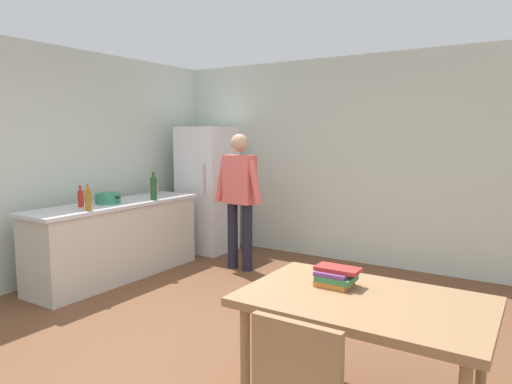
% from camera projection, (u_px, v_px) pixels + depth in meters
% --- Properties ---
extents(ground_plane, '(14.00, 14.00, 0.00)m').
position_uv_depth(ground_plane, '(208.00, 342.00, 3.75)').
color(ground_plane, brown).
extents(wall_back, '(6.40, 0.12, 2.70)m').
position_uv_depth(wall_back, '(347.00, 160.00, 6.09)').
color(wall_back, silver).
rests_on(wall_back, ground_plane).
extents(wall_left, '(0.12, 5.60, 2.70)m').
position_uv_depth(wall_left, '(35.00, 165.00, 5.13)').
color(wall_left, silver).
rests_on(wall_left, ground_plane).
extents(kitchen_counter, '(0.64, 2.20, 0.90)m').
position_uv_depth(kitchen_counter, '(117.00, 240.00, 5.43)').
color(kitchen_counter, beige).
rests_on(kitchen_counter, ground_plane).
extents(refrigerator, '(0.70, 0.67, 1.80)m').
position_uv_depth(refrigerator, '(207.00, 189.00, 6.66)').
color(refrigerator, white).
rests_on(refrigerator, ground_plane).
extents(person, '(0.70, 0.22, 1.70)m').
position_uv_depth(person, '(240.00, 192.00, 5.68)').
color(person, '#1E1E2D').
rests_on(person, ground_plane).
extents(dining_table, '(1.40, 0.90, 0.75)m').
position_uv_depth(dining_table, '(364.00, 310.00, 2.67)').
color(dining_table, '#9E754C').
rests_on(dining_table, ground_plane).
extents(cooking_pot, '(0.40, 0.28, 0.12)m').
position_uv_depth(cooking_pot, '(108.00, 198.00, 5.30)').
color(cooking_pot, '#2D845B').
rests_on(cooking_pot, kitchen_counter).
extents(utensil_jar, '(0.11, 0.11, 0.32)m').
position_uv_depth(utensil_jar, '(154.00, 189.00, 6.07)').
color(utensil_jar, tan).
rests_on(utensil_jar, kitchen_counter).
extents(bottle_sauce_red, '(0.06, 0.06, 0.24)m').
position_uv_depth(bottle_sauce_red, '(81.00, 198.00, 5.02)').
color(bottle_sauce_red, '#B22319').
rests_on(bottle_sauce_red, kitchen_counter).
extents(bottle_wine_green, '(0.08, 0.08, 0.34)m').
position_uv_depth(bottle_wine_green, '(154.00, 188.00, 5.58)').
color(bottle_wine_green, '#1E5123').
rests_on(bottle_wine_green, kitchen_counter).
extents(bottle_oil_amber, '(0.06, 0.06, 0.28)m').
position_uv_depth(bottle_oil_amber, '(88.00, 200.00, 4.78)').
color(bottle_oil_amber, '#996619').
rests_on(bottle_oil_amber, kitchen_counter).
extents(book_stack, '(0.27, 0.19, 0.12)m').
position_uv_depth(book_stack, '(335.00, 277.00, 2.86)').
color(book_stack, orange).
rests_on(book_stack, dining_table).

